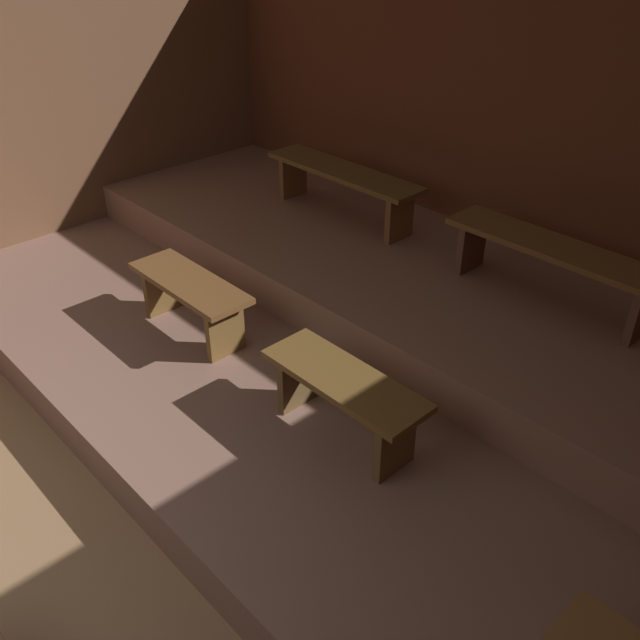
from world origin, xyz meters
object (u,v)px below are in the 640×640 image
(bench_lower_left, at_px, (190,294))
(bench_middle_right, at_px, (553,257))
(bench_lower_right, at_px, (344,393))
(bench_middle_left, at_px, (343,180))

(bench_lower_left, height_order, bench_middle_right, bench_middle_right)
(bench_middle_right, bearing_deg, bench_lower_left, -135.26)
(bench_lower_left, relative_size, bench_lower_right, 1.00)
(bench_lower_left, xyz_separation_m, bench_lower_right, (1.43, 0.00, 0.00))
(bench_lower_left, relative_size, bench_middle_left, 0.67)
(bench_lower_right, height_order, bench_middle_left, bench_middle_left)
(bench_lower_right, xyz_separation_m, bench_middle_left, (-1.64, 1.63, 0.31))
(bench_lower_left, relative_size, bench_middle_right, 0.67)
(bench_middle_left, bearing_deg, bench_lower_left, -82.48)
(bench_lower_left, bearing_deg, bench_lower_right, 0.00)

